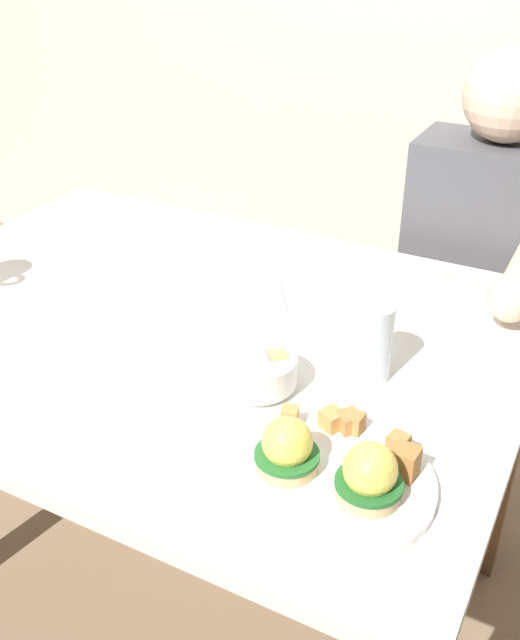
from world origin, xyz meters
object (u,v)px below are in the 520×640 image
(water_glass_near, at_px, (369,346))
(diner_person, at_px, (479,277))
(eggs_benedict_plate, at_px, (332,469))
(dining_table, at_px, (184,368))
(fork, at_px, (279,292))
(fruit_bowl, at_px, (258,371))

(water_glass_near, distance_m, diner_person, 0.63)
(eggs_benedict_plate, bearing_deg, dining_table, 146.40)
(diner_person, bearing_deg, eggs_benedict_plate, -90.12)
(fork, bearing_deg, diner_person, 56.08)
(fruit_bowl, height_order, diner_person, diner_person)
(fork, relative_size, diner_person, 0.12)
(eggs_benedict_plate, bearing_deg, diner_person, 89.88)
(diner_person, bearing_deg, dining_table, -123.90)
(dining_table, bearing_deg, water_glass_near, -2.12)
(eggs_benedict_plate, xyz_separation_m, diner_person, (0.00, 0.87, -0.11))
(dining_table, xyz_separation_m, diner_person, (0.40, 0.60, 0.02))
(fruit_bowl, bearing_deg, dining_table, 151.03)
(fruit_bowl, distance_m, diner_person, 0.75)
(eggs_benedict_plate, bearing_deg, fruit_bowl, 141.40)
(dining_table, relative_size, diner_person, 1.05)
(water_glass_near, bearing_deg, eggs_benedict_plate, -79.65)
(fruit_bowl, relative_size, water_glass_near, 0.95)
(dining_table, distance_m, eggs_benedict_plate, 0.50)
(dining_table, height_order, eggs_benedict_plate, eggs_benedict_plate)
(fruit_bowl, distance_m, water_glass_near, 0.18)
(eggs_benedict_plate, distance_m, water_glass_near, 0.26)
(fork, xyz_separation_m, diner_person, (0.29, 0.43, -0.09))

